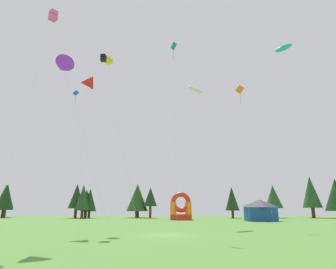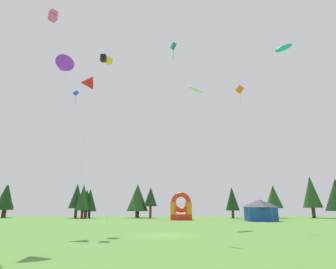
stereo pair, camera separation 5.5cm
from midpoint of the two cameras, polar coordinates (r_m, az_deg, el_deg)
ground_plane at (r=29.51m, az=-0.28°, el=-19.60°), size 120.00×120.00×0.00m
kite_cyan_parafoil at (r=45.93m, az=22.17°, el=15.74°), size 5.19×3.86×25.50m
kite_white_parafoil at (r=49.40m, az=5.63°, el=8.94°), size 8.72×7.20×22.83m
kite_teal_diamond at (r=38.10m, az=0.95°, el=16.75°), size 0.92×9.59×23.20m
kite_purple_delta at (r=30.12m, az=-20.43°, el=12.68°), size 6.12×4.63×16.89m
kite_black_box at (r=42.35m, az=-12.86°, el=14.65°), size 5.99×1.11×23.54m
kite_red_delta at (r=38.91m, az=-16.04°, el=9.99°), size 2.26×5.11×19.29m
kite_yellow_box at (r=45.94m, az=-11.87°, el=14.24°), size 5.00×7.22×24.92m
kite_orange_diamond at (r=45.07m, az=14.31°, el=8.45°), size 1.24×8.64×20.52m
kite_blue_diamond at (r=60.75m, az=-17.99°, el=7.55°), size 6.32×6.77×25.40m
kite_pink_box at (r=34.53m, az=-22.16°, el=21.14°), size 7.30×6.20×22.76m
inflatable_red_slide at (r=62.93m, az=2.55°, el=-14.87°), size 4.48×4.52×5.73m
festival_tent at (r=59.63m, az=17.99°, el=-14.27°), size 5.31×4.38×4.05m
tree_row_0 at (r=85.56m, az=-29.89°, el=-10.71°), size 4.51×4.51×8.29m
tree_row_1 at (r=83.88m, az=-29.72°, el=-10.85°), size 3.89×3.89×8.28m
tree_row_2 at (r=74.91m, az=-17.88°, el=-11.67°), size 3.73×3.73×8.28m
tree_row_3 at (r=72.60m, az=-16.71°, el=-12.01°), size 3.50×3.50×7.91m
tree_row_4 at (r=74.10m, az=-16.11°, el=-12.54°), size 3.93×3.93×6.77m
tree_row_5 at (r=73.58m, az=-15.45°, el=-12.56°), size 3.32×3.32×7.00m
tree_row_6 at (r=73.60m, az=-6.19°, el=-12.47°), size 5.35×5.35×8.29m
tree_row_7 at (r=71.96m, az=-3.57°, el=-12.42°), size 3.27×3.27×7.39m
tree_row_8 at (r=72.99m, az=12.70°, el=-12.46°), size 3.34×3.34×7.46m
tree_row_9 at (r=77.20m, az=20.36°, el=-11.65°), size 4.29×4.29×7.92m
tree_row_10 at (r=81.19m, az=26.75°, el=-10.26°), size 4.58×4.58×10.24m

